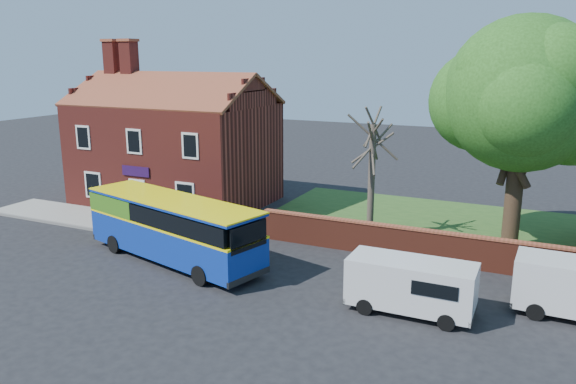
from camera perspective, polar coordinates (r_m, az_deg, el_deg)
The scene contains 10 objects.
ground at distance 25.89m, azimuth -13.49°, elevation -8.36°, with size 120.00×120.00×0.00m, color black.
pavement at distance 34.34m, azimuth -16.75°, elevation -2.97°, with size 18.00×3.50×0.12m, color gray.
kerb at distance 33.12m, azimuth -18.75°, elevation -3.71°, with size 18.00×0.15×0.14m, color slate.
grass_strip at distance 33.07m, azimuth 20.04°, elevation -3.93°, with size 26.00×12.00×0.04m, color #426B28.
shop_building at distance 37.95m, azimuth -11.38°, elevation 4.10°, with size 12.30×8.13×10.50m.
boundary_wall at distance 27.14m, azimuth 18.95°, elevation -5.88°, with size 22.00×0.38×1.60m.
bus at distance 27.28m, azimuth -12.03°, elevation -3.28°, with size 10.33×5.04×3.05m.
van_near at distance 21.95m, azimuth 12.42°, elevation -9.12°, with size 4.73×1.99×2.08m.
large_tree at distance 29.56m, azimuth 22.97°, elevation 8.69°, with size 9.42×7.46×11.50m.
bare_tree at distance 29.54m, azimuth 8.49°, elevation 1.59°, with size 2.51×2.99×6.70m.
Camera 1 is at (15.28, -18.59, 9.54)m, focal length 35.00 mm.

